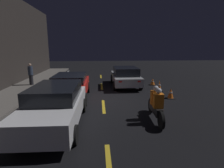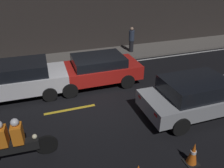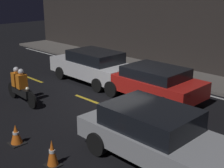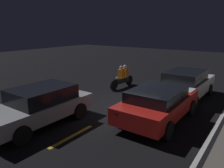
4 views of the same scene
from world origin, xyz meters
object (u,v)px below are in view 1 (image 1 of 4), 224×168
(sedan_white, at_px, (55,105))
(traffic_cone_near, at_px, (171,93))
(hatchback_silver, at_px, (125,76))
(motorcycle, at_px, (156,105))
(taxi_red, at_px, (70,86))
(traffic_cone_mid, at_px, (159,86))
(traffic_cone_far, at_px, (153,82))
(pedestrian, at_px, (31,74))

(sedan_white, xyz_separation_m, traffic_cone_near, (3.03, -5.71, -0.49))
(traffic_cone_near, bearing_deg, hatchback_silver, 32.21)
(traffic_cone_near, bearing_deg, sedan_white, 117.93)
(motorcycle, bearing_deg, hatchback_silver, 5.81)
(taxi_red, relative_size, motorcycle, 1.89)
(taxi_red, height_order, traffic_cone_mid, taxi_red)
(motorcycle, bearing_deg, taxi_red, 51.97)
(traffic_cone_mid, bearing_deg, sedan_white, 130.00)
(traffic_cone_near, xyz_separation_m, traffic_cone_far, (3.59, -0.07, -0.04))
(sedan_white, xyz_separation_m, pedestrian, (6.81, 3.37, 0.15))
(taxi_red, xyz_separation_m, hatchback_silver, (2.89, -3.60, 0.02))
(hatchback_silver, bearing_deg, traffic_cone_mid, -128.38)
(hatchback_silver, distance_m, motorcycle, 6.30)
(traffic_cone_mid, bearing_deg, motorcycle, 159.12)
(sedan_white, height_order, traffic_cone_near, sedan_white)
(sedan_white, bearing_deg, traffic_cone_near, 119.08)
(motorcycle, bearing_deg, traffic_cone_far, -12.96)
(traffic_cone_near, relative_size, traffic_cone_far, 1.17)
(pedestrian, bearing_deg, traffic_cone_mid, -103.01)
(motorcycle, relative_size, traffic_cone_far, 4.36)
(pedestrian, bearing_deg, hatchback_silver, -93.58)
(hatchback_silver, distance_m, traffic_cone_far, 2.26)
(hatchback_silver, xyz_separation_m, motorcycle, (-6.30, -0.27, -0.12))
(sedan_white, distance_m, taxi_red, 3.49)
(sedan_white, xyz_separation_m, traffic_cone_mid, (4.73, -5.64, -0.43))
(sedan_white, height_order, traffic_cone_mid, sedan_white)
(hatchback_silver, relative_size, pedestrian, 2.66)
(traffic_cone_far, distance_m, pedestrian, 9.18)
(taxi_red, relative_size, traffic_cone_near, 7.04)
(traffic_cone_mid, bearing_deg, taxi_red, 102.38)
(motorcycle, relative_size, traffic_cone_mid, 3.09)
(taxi_red, height_order, motorcycle, motorcycle)
(sedan_white, height_order, traffic_cone_far, sedan_white)
(taxi_red, height_order, pedestrian, pedestrian)
(taxi_red, bearing_deg, traffic_cone_near, 85.61)
(traffic_cone_near, bearing_deg, traffic_cone_far, -1.14)
(taxi_red, bearing_deg, motorcycle, 48.90)
(motorcycle, height_order, traffic_cone_mid, motorcycle)
(traffic_cone_mid, xyz_separation_m, pedestrian, (2.08, 9.01, 0.58))
(sedan_white, relative_size, motorcycle, 1.99)
(traffic_cone_mid, bearing_deg, traffic_cone_near, -177.71)
(traffic_cone_near, height_order, pedestrian, pedestrian)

